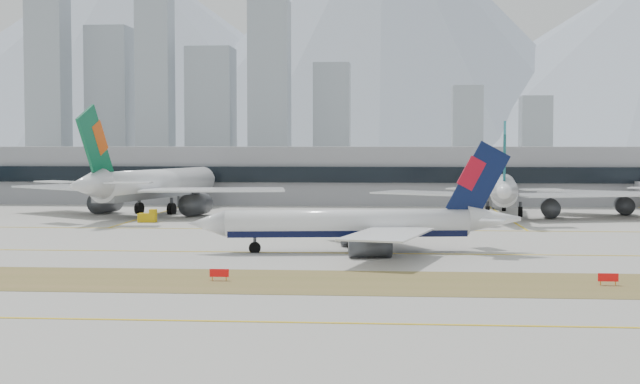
# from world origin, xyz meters

# --- Properties ---
(ground) EXTENTS (3000.00, 3000.00, 0.00)m
(ground) POSITION_xyz_m (0.00, 0.00, 0.00)
(ground) COLOR #9D9A93
(ground) RESTS_ON ground
(apron_markings) EXTENTS (360.00, 122.22, 0.06)m
(apron_markings) POSITION_xyz_m (0.00, -53.95, 0.02)
(apron_markings) COLOR olive
(apron_markings) RESTS_ON ground
(taxiing_airliner) EXTENTS (48.17, 41.56, 16.20)m
(taxiing_airliner) POSITION_xyz_m (9.83, -3.31, 3.91)
(taxiing_airliner) COLOR white
(taxiing_airliner) RESTS_ON ground
(widebody_eva) EXTENTS (64.77, 64.51, 23.72)m
(widebody_eva) POSITION_xyz_m (-38.58, 63.38, 6.30)
(widebody_eva) COLOR white
(widebody_eva) RESTS_ON ground
(widebody_cathay) EXTENTS (56.55, 55.73, 20.31)m
(widebody_cathay) POSITION_xyz_m (38.59, 62.48, 5.40)
(widebody_cathay) COLOR white
(widebody_cathay) RESTS_ON ground
(terminal) EXTENTS (280.00, 43.10, 15.00)m
(terminal) POSITION_xyz_m (0.00, 114.84, 7.50)
(terminal) COLOR gray
(terminal) RESTS_ON ground
(hold_sign_left) EXTENTS (2.20, 0.15, 1.35)m
(hold_sign_left) POSITION_xyz_m (-5.06, -32.00, 0.88)
(hold_sign_left) COLOR red
(hold_sign_left) RESTS_ON ground
(hold_sign_right) EXTENTS (2.20, 0.15, 1.35)m
(hold_sign_right) POSITION_xyz_m (38.04, -32.00, 0.88)
(hold_sign_right) COLOR red
(hold_sign_right) RESTS_ON ground
(gse_b) EXTENTS (3.55, 2.00, 2.60)m
(gse_b) POSITION_xyz_m (-34.02, 42.94, 1.05)
(gse_b) COLOR gold
(gse_b) RESTS_ON ground
(gse_c) EXTENTS (3.55, 2.00, 2.60)m
(gse_c) POSITION_xyz_m (14.80, 45.08, 1.05)
(gse_c) COLOR gold
(gse_c) RESTS_ON ground
(city_skyline) EXTENTS (342.00, 49.80, 140.00)m
(city_skyline) POSITION_xyz_m (-106.76, 453.42, 49.80)
(city_skyline) COLOR #8C969F
(city_skyline) RESTS_ON ground
(mountain_ridge) EXTENTS (2830.00, 1120.00, 470.00)m
(mountain_ridge) POSITION_xyz_m (33.00, 1404.14, 181.85)
(mountain_ridge) COLOR #9EA8B7
(mountain_ridge) RESTS_ON ground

